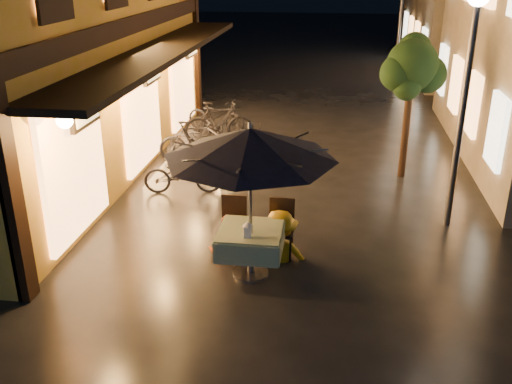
# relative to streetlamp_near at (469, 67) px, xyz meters

# --- Properties ---
(ground) EXTENTS (90.00, 90.00, 0.00)m
(ground) POSITION_rel_streetlamp_near_xyz_m (-3.00, -2.00, -2.92)
(ground) COLOR black
(ground) RESTS_ON ground
(west_building) EXTENTS (5.90, 11.40, 7.40)m
(west_building) POSITION_rel_streetlamp_near_xyz_m (-8.72, 2.00, 0.79)
(west_building) COLOR gold
(west_building) RESTS_ON ground
(street_tree) EXTENTS (1.43, 1.20, 3.15)m
(street_tree) POSITION_rel_streetlamp_near_xyz_m (-0.59, 2.51, -0.50)
(street_tree) COLOR black
(street_tree) RESTS_ON ground
(streetlamp_near) EXTENTS (0.36, 0.36, 4.23)m
(streetlamp_near) POSITION_rel_streetlamp_near_xyz_m (0.00, 0.00, 0.00)
(streetlamp_near) COLOR #59595E
(streetlamp_near) RESTS_ON ground
(streetlamp_far) EXTENTS (0.36, 0.36, 4.23)m
(streetlamp_far) POSITION_rel_streetlamp_near_xyz_m (0.00, 12.00, 0.00)
(streetlamp_far) COLOR #59595E
(streetlamp_far) RESTS_ON ground
(cafe_table) EXTENTS (0.99, 0.99, 0.78)m
(cafe_table) POSITION_rel_streetlamp_near_xyz_m (-3.35, -2.26, -2.33)
(cafe_table) COLOR #59595E
(cafe_table) RESTS_ON ground
(patio_umbrella) EXTENTS (2.56, 2.56, 2.46)m
(patio_umbrella) POSITION_rel_streetlamp_near_xyz_m (-3.35, -2.26, -0.77)
(patio_umbrella) COLOR #59595E
(patio_umbrella) RESTS_ON ground
(cafe_chair_left) EXTENTS (0.42, 0.42, 0.97)m
(cafe_chair_left) POSITION_rel_streetlamp_near_xyz_m (-3.75, -1.52, -2.38)
(cafe_chair_left) COLOR black
(cafe_chair_left) RESTS_ON ground
(cafe_chair_right) EXTENTS (0.42, 0.42, 0.97)m
(cafe_chair_right) POSITION_rel_streetlamp_near_xyz_m (-2.95, -1.52, -2.38)
(cafe_chair_right) COLOR black
(cafe_chair_right) RESTS_ON ground
(table_lantern) EXTENTS (0.16, 0.16, 0.25)m
(table_lantern) POSITION_rel_streetlamp_near_xyz_m (-3.35, -2.52, -2.00)
(table_lantern) COLOR white
(table_lantern) RESTS_ON cafe_table
(person_orange) EXTENTS (0.70, 0.56, 1.38)m
(person_orange) POSITION_rel_streetlamp_near_xyz_m (-3.82, -1.67, -2.23)
(person_orange) COLOR #C44617
(person_orange) RESTS_ON ground
(person_yellow) EXTENTS (1.15, 0.79, 1.63)m
(person_yellow) POSITION_rel_streetlamp_near_xyz_m (-2.95, -1.67, -2.10)
(person_yellow) COLOR #CE950D
(person_yellow) RESTS_ON ground
(bicycle_0) EXTENTS (1.70, 0.85, 0.85)m
(bicycle_0) POSITION_rel_streetlamp_near_xyz_m (-5.25, 0.85, -2.49)
(bicycle_0) COLOR black
(bicycle_0) RESTS_ON ground
(bicycle_1) EXTENTS (1.74, 0.92, 1.01)m
(bicycle_1) POSITION_rel_streetlamp_near_xyz_m (-5.50, 2.86, -2.41)
(bicycle_1) COLOR black
(bicycle_1) RESTS_ON ground
(bicycle_2) EXTENTS (1.90, 1.02, 0.95)m
(bicycle_2) POSITION_rel_streetlamp_near_xyz_m (-5.31, 3.01, -2.44)
(bicycle_2) COLOR black
(bicycle_2) RESTS_ON ground
(bicycle_3) EXTENTS (1.92, 0.97, 1.11)m
(bicycle_3) POSITION_rel_streetlamp_near_xyz_m (-5.19, 4.41, -2.36)
(bicycle_3) COLOR black
(bicycle_3) RESTS_ON ground
(bicycle_4) EXTENTS (1.85, 1.06, 0.92)m
(bicycle_4) POSITION_rel_streetlamp_near_xyz_m (-5.49, 5.46, -2.46)
(bicycle_4) COLOR black
(bicycle_4) RESTS_ON ground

